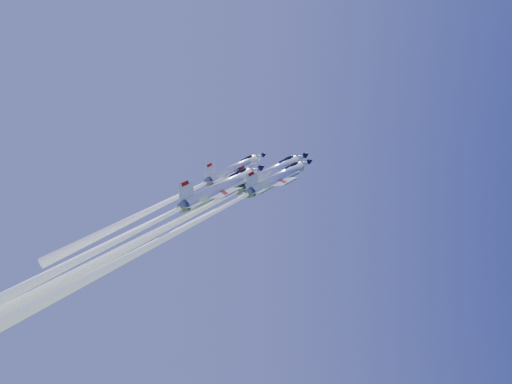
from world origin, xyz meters
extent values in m
cylinder|color=white|center=(3.02, 3.08, 97.40)|extent=(7.52, 6.67, 12.45)
cone|color=white|center=(9.17, 5.72, 101.10)|extent=(3.48, 3.27, 3.30)
cone|color=black|center=(10.60, 6.34, 101.96)|extent=(1.76, 1.65, 1.66)
cone|color=slate|center=(-2.66, 0.64, 93.99)|extent=(3.03, 2.89, 2.27)
ellipsoid|color=black|center=(6.72, 4.55, 100.45)|extent=(3.44, 2.47, 2.55)
cube|color=black|center=(5.31, 3.90, 99.90)|extent=(1.17, 0.68, 0.88)
cube|color=white|center=(2.08, 2.72, 96.54)|extent=(8.15, 10.77, 3.44)
cube|color=white|center=(4.48, 5.19, 98.58)|extent=(3.45, 2.46, 1.94)
cube|color=white|center=(5.71, 2.82, 98.24)|extent=(3.45, 2.46, 1.94)
cube|color=white|center=(-1.79, 1.03, 94.39)|extent=(4.33, 5.87, 1.82)
cube|color=white|center=(-2.21, 0.57, 96.09)|extent=(3.38, 2.07, 4.07)
cube|color=#A11608|center=(-2.51, 0.21, 97.50)|extent=(1.35, 0.81, 1.16)
cube|color=black|center=(3.40, 3.40, 96.54)|extent=(8.99, 4.29, 5.39)
sphere|color=white|center=(-2.87, 0.55, 93.86)|extent=(1.20, 1.13, 1.08)
cone|color=white|center=(-20.38, -6.97, 83.35)|extent=(19.25, 16.50, 39.25)
cylinder|color=white|center=(-3.43, 3.38, 97.96)|extent=(6.00, 5.32, 9.93)
cone|color=white|center=(1.48, 5.49, 100.91)|extent=(2.78, 2.61, 2.63)
cone|color=black|center=(2.62, 5.98, 101.59)|extent=(1.40, 1.32, 1.32)
cone|color=slate|center=(-7.96, 1.44, 95.24)|extent=(2.42, 2.31, 1.81)
ellipsoid|color=black|center=(-0.48, 4.56, 100.39)|extent=(2.74, 1.97, 2.03)
cube|color=black|center=(-1.60, 4.04, 99.95)|extent=(0.93, 0.55, 0.70)
cube|color=white|center=(-4.18, 3.10, 97.28)|extent=(6.50, 8.59, 2.74)
cube|color=white|center=(-2.26, 5.07, 98.90)|extent=(2.75, 1.96, 1.54)
cube|color=white|center=(-1.29, 3.18, 98.63)|extent=(2.75, 1.96, 1.54)
cube|color=white|center=(-7.27, 1.75, 95.56)|extent=(3.46, 4.68, 1.45)
cube|color=white|center=(-7.60, 1.38, 96.91)|extent=(2.70, 1.65, 3.24)
cube|color=#A11608|center=(-7.84, 1.10, 98.04)|extent=(1.08, 0.64, 0.93)
cube|color=black|center=(-3.13, 3.64, 97.28)|extent=(7.17, 3.42, 4.30)
sphere|color=white|center=(-8.13, 1.36, 95.14)|extent=(0.96, 0.90, 0.86)
cone|color=white|center=(-20.02, -3.74, 87.99)|extent=(13.38, 11.50, 26.85)
cylinder|color=white|center=(2.74, -4.34, 95.01)|extent=(6.37, 5.64, 10.54)
cone|color=white|center=(7.95, -2.10, 98.14)|extent=(2.95, 2.77, 2.80)
cone|color=black|center=(9.16, -1.58, 98.87)|extent=(1.49, 1.40, 1.40)
cone|color=slate|center=(-2.07, -6.41, 92.12)|extent=(2.57, 2.45, 1.93)
ellipsoid|color=black|center=(5.87, -3.10, 97.59)|extent=(2.91, 2.09, 2.16)
cube|color=black|center=(4.68, -3.64, 97.13)|extent=(0.99, 0.58, 0.74)
cube|color=white|center=(1.94, -4.65, 94.28)|extent=(6.90, 9.12, 2.91)
cube|color=white|center=(3.98, -2.55, 96.01)|extent=(2.92, 2.08, 1.64)
cube|color=white|center=(5.01, -4.56, 95.72)|extent=(2.92, 2.08, 1.64)
cube|color=white|center=(-1.34, -6.08, 92.46)|extent=(3.67, 4.97, 1.54)
cube|color=white|center=(-1.69, -6.47, 93.90)|extent=(2.87, 1.75, 3.45)
cube|color=#A11608|center=(-1.94, -6.77, 95.10)|extent=(1.15, 0.68, 0.98)
cube|color=black|center=(3.06, -4.07, 94.28)|extent=(7.61, 3.63, 4.57)
sphere|color=white|center=(-2.25, -6.49, 92.01)|extent=(1.02, 0.96, 0.92)
cone|color=white|center=(-19.78, -14.02, 81.48)|extent=(18.87, 16.13, 39.06)
cylinder|color=white|center=(-6.47, -2.34, 93.40)|extent=(7.72, 6.84, 12.77)
cone|color=white|center=(-0.16, 0.38, 97.19)|extent=(3.57, 3.36, 3.39)
cone|color=black|center=(1.31, 1.01, 98.07)|extent=(1.80, 1.69, 1.70)
cone|color=slate|center=(-12.30, -4.84, 89.90)|extent=(3.11, 2.97, 2.33)
ellipsoid|color=black|center=(-2.68, -0.83, 96.53)|extent=(3.53, 2.53, 2.61)
cube|color=black|center=(-4.12, -1.49, 95.96)|extent=(1.20, 0.70, 0.90)
cube|color=white|center=(-7.43, -2.71, 92.52)|extent=(8.36, 11.05, 3.53)
cube|color=white|center=(-4.97, -0.17, 94.61)|extent=(3.54, 2.53, 1.99)
cube|color=white|center=(-3.71, -2.60, 94.26)|extent=(3.54, 2.53, 1.99)
cube|color=white|center=(-11.41, -4.44, 90.31)|extent=(4.45, 6.02, 1.86)
cube|color=white|center=(-11.84, -4.91, 92.05)|extent=(3.47, 2.12, 4.17)
cube|color=#A11608|center=(-12.14, -5.28, 93.50)|extent=(1.39, 0.83, 1.19)
cube|color=black|center=(-6.08, -2.01, 92.52)|extent=(9.22, 4.40, 5.53)
sphere|color=white|center=(-12.52, -4.93, 89.77)|extent=(1.23, 1.16, 1.11)
cone|color=white|center=(-32.45, -13.50, 77.79)|extent=(21.62, 18.50, 44.53)
camera|label=1|loc=(-15.83, -92.81, 76.52)|focal=40.00mm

